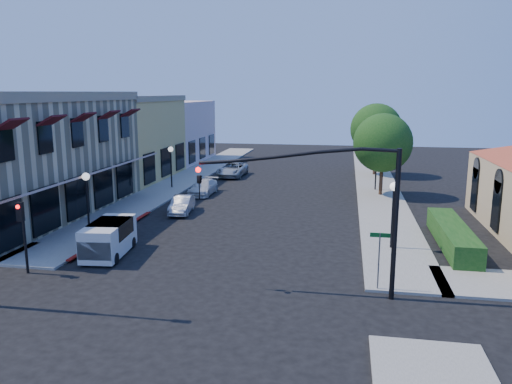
% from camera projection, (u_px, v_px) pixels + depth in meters
% --- Properties ---
extents(ground, '(120.00, 120.00, 0.00)m').
position_uv_depth(ground, '(187.00, 299.00, 19.78)').
color(ground, black).
rests_on(ground, ground).
extents(sidewalk_left, '(3.50, 50.00, 0.12)m').
position_uv_depth(sidewalk_left, '(187.00, 178.00, 47.35)').
color(sidewalk_left, gray).
rests_on(sidewalk_left, ground).
extents(sidewalk_right, '(3.50, 50.00, 0.12)m').
position_uv_depth(sidewalk_right, '(376.00, 184.00, 44.27)').
color(sidewalk_right, gray).
rests_on(sidewalk_right, ground).
extents(curb_red_strip, '(0.25, 10.00, 0.06)m').
position_uv_depth(curb_red_strip, '(115.00, 235.00, 28.71)').
color(curb_red_strip, maroon).
rests_on(curb_red_strip, ground).
extents(corner_brick_building, '(11.77, 18.20, 8.10)m').
position_uv_depth(corner_brick_building, '(10.00, 156.00, 32.31)').
color(corner_brick_building, beige).
rests_on(corner_brick_building, ground).
extents(yellow_stucco_building, '(10.00, 12.00, 7.60)m').
position_uv_depth(yellow_stucco_building, '(114.00, 138.00, 46.83)').
color(yellow_stucco_building, '#D1B95E').
rests_on(yellow_stucco_building, ground).
extents(pink_stucco_building, '(10.00, 12.00, 7.00)m').
position_uv_depth(pink_stucco_building, '(161.00, 132.00, 58.47)').
color(pink_stucco_building, beige).
rests_on(pink_stucco_building, ground).
extents(hedge, '(1.40, 8.00, 1.10)m').
position_uv_depth(hedge, '(451.00, 247.00, 26.40)').
color(hedge, '#154213').
rests_on(hedge, ground).
extents(street_tree_a, '(4.56, 4.56, 6.48)m').
position_uv_depth(street_tree_a, '(383.00, 143.00, 38.62)').
color(street_tree_a, '#392116').
rests_on(street_tree_a, ground).
extents(street_tree_b, '(4.94, 4.94, 7.02)m').
position_uv_depth(street_tree_b, '(376.00, 129.00, 48.20)').
color(street_tree_b, '#392116').
rests_on(street_tree_b, ground).
extents(signal_mast_arm, '(8.01, 0.39, 6.00)m').
position_uv_depth(signal_mast_arm, '(340.00, 196.00, 19.39)').
color(signal_mast_arm, black).
rests_on(signal_mast_arm, ground).
extents(secondary_signal, '(0.28, 0.42, 3.32)m').
position_uv_depth(secondary_signal, '(22.00, 224.00, 22.09)').
color(secondary_signal, black).
rests_on(secondary_signal, ground).
extents(street_name_sign, '(0.80, 0.06, 2.50)m').
position_uv_depth(street_name_sign, '(379.00, 252.00, 20.25)').
color(street_name_sign, '#595B5E').
rests_on(street_name_sign, ground).
extents(lamppost_left_near, '(0.44, 0.44, 3.57)m').
position_uv_depth(lamppost_left_near, '(86.00, 187.00, 28.45)').
color(lamppost_left_near, black).
rests_on(lamppost_left_near, ground).
extents(lamppost_left_far, '(0.44, 0.44, 3.57)m').
position_uv_depth(lamppost_left_far, '(171.00, 157.00, 41.95)').
color(lamppost_left_far, black).
rests_on(lamppost_left_far, ground).
extents(lamppost_right_near, '(0.44, 0.44, 3.57)m').
position_uv_depth(lamppost_right_near, '(394.00, 198.00, 25.46)').
color(lamppost_right_near, black).
rests_on(lamppost_right_near, ground).
extents(lamppost_right_far, '(0.44, 0.44, 3.57)m').
position_uv_depth(lamppost_right_far, '(377.00, 158.00, 40.89)').
color(lamppost_right_far, black).
rests_on(lamppost_right_far, ground).
extents(white_van, '(2.07, 4.00, 1.70)m').
position_uv_depth(white_van, '(108.00, 237.00, 24.85)').
color(white_van, silver).
rests_on(white_van, ground).
extents(parked_car_a, '(1.73, 4.01, 1.35)m').
position_uv_depth(parked_car_a, '(110.00, 234.00, 26.52)').
color(parked_car_a, black).
rests_on(parked_car_a, ground).
extents(parked_car_b, '(1.67, 3.66, 1.17)m').
position_uv_depth(parked_car_b, '(182.00, 205.00, 33.73)').
color(parked_car_b, '#B7B9BD').
rests_on(parked_car_b, ground).
extents(parked_car_c, '(1.73, 4.08, 1.17)m').
position_uv_depth(parked_car_c, '(203.00, 187.00, 39.85)').
color(parked_car_c, silver).
rests_on(parked_car_c, ground).
extents(parked_car_d, '(2.38, 4.98, 1.37)m').
position_uv_depth(parked_car_d, '(232.00, 169.00, 48.42)').
color(parked_car_d, '#AAADAF').
rests_on(parked_car_d, ground).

